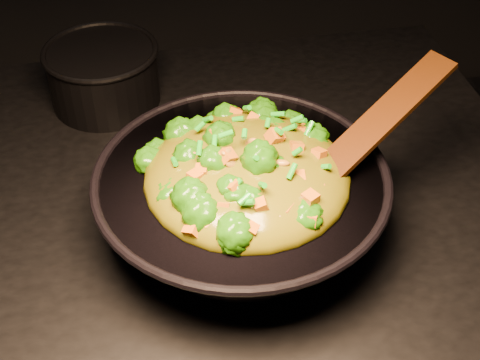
{
  "coord_description": "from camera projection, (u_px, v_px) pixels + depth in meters",
  "views": [
    {
      "loc": [
        -0.02,
        -0.75,
        1.6
      ],
      "look_at": [
        0.1,
        -0.07,
        1.0
      ],
      "focal_mm": 50.0,
      "sensor_mm": 36.0,
      "label": 1
    }
  ],
  "objects": [
    {
      "name": "wok",
      "position": [
        241.0,
        206.0,
        0.94
      ],
      "size": [
        0.51,
        0.51,
        0.11
      ],
      "primitive_type": null,
      "rotation": [
        0.0,
        0.0,
        -0.37
      ],
      "color": "black",
      "rests_on": "stovetop"
    },
    {
      "name": "stir_fry",
      "position": [
        247.0,
        152.0,
        0.86
      ],
      "size": [
        0.37,
        0.37,
        0.1
      ],
      "primitive_type": null,
      "rotation": [
        0.0,
        0.0,
        -0.43
      ],
      "color": "#216106",
      "rests_on": "wok"
    },
    {
      "name": "spatula",
      "position": [
        369.0,
        131.0,
        0.89
      ],
      "size": [
        0.27,
        0.18,
        0.12
      ],
      "primitive_type": "cube",
      "rotation": [
        0.0,
        -0.38,
        0.5
      ],
      "color": "#331706",
      "rests_on": "wok"
    },
    {
      "name": "back_pot",
      "position": [
        104.0,
        76.0,
        1.18
      ],
      "size": [
        0.2,
        0.2,
        0.11
      ],
      "primitive_type": "cylinder",
      "rotation": [
        0.0,
        0.0,
        -0.02
      ],
      "color": "black",
      "rests_on": "stovetop"
    }
  ]
}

